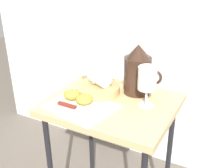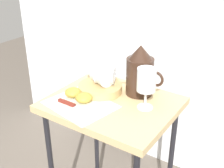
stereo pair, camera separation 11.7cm
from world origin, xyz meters
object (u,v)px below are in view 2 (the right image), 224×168
at_px(basket_tray, 100,88).
at_px(apple_half_right, 84,98).
at_px(pitcher, 140,75).
at_px(wine_glass_tipped_far, 106,75).
at_px(table, 112,118).
at_px(wine_glass_upright, 146,82).
at_px(apple_half_left, 73,92).
at_px(wine_glass_tipped_near, 102,76).
at_px(knife, 73,105).

relative_size(basket_tray, apple_half_right, 2.74).
bearing_deg(basket_tray, pitcher, 28.62).
xyz_separation_m(pitcher, wine_glass_tipped_far, (-0.14, -0.06, -0.01)).
height_order(table, wine_glass_upright, wine_glass_upright).
bearing_deg(apple_half_left, apple_half_right, -9.20).
distance_m(wine_glass_tipped_near, apple_half_right, 0.14).
bearing_deg(knife, apple_half_left, 129.73).
distance_m(basket_tray, pitcher, 0.19).
distance_m(apple_half_left, apple_half_right, 0.07).
xyz_separation_m(basket_tray, apple_half_right, (0.00, -0.12, 0.01)).
distance_m(wine_glass_upright, knife, 0.31).
bearing_deg(basket_tray, table, -25.28).
xyz_separation_m(table, apple_half_left, (-0.16, -0.06, 0.11)).
bearing_deg(apple_half_left, basket_tray, 57.52).
relative_size(table, knife, 3.26).
bearing_deg(knife, wine_glass_tipped_far, 82.35).
bearing_deg(wine_glass_upright, pitcher, 129.51).
relative_size(pitcher, apple_half_left, 3.15).
bearing_deg(apple_half_left, wine_glass_upright, 17.20).
xyz_separation_m(basket_tray, wine_glass_tipped_near, (-0.00, 0.01, 0.06)).
distance_m(wine_glass_tipped_far, apple_half_left, 0.16).
height_order(apple_half_left, apple_half_right, same).
relative_size(apple_half_left, apple_half_right, 1.00).
distance_m(table, apple_half_left, 0.20).
height_order(pitcher, wine_glass_upright, pitcher).
bearing_deg(wine_glass_tipped_far, table, -42.02).
height_order(pitcher, apple_half_left, pitcher).
bearing_deg(table, pitcher, 64.45).
bearing_deg(knife, apple_half_right, 75.94).
relative_size(pitcher, knife, 1.01).
xyz_separation_m(pitcher, knife, (-0.16, -0.25, -0.08)).
bearing_deg(pitcher, apple_half_right, -127.13).
height_order(pitcher, wine_glass_tipped_near, pitcher).
bearing_deg(wine_glass_tipped_near, basket_tray, -85.84).
bearing_deg(basket_tray, wine_glass_upright, -3.31).
relative_size(basket_tray, knife, 0.88).
xyz_separation_m(table, knife, (-0.10, -0.13, 0.09)).
relative_size(wine_glass_tipped_near, knife, 0.76).
bearing_deg(table, wine_glass_upright, 12.08).
xyz_separation_m(wine_glass_upright, wine_glass_tipped_near, (-0.23, 0.03, -0.04)).
bearing_deg(wine_glass_upright, knife, -147.12).
bearing_deg(knife, wine_glass_tipped_near, 86.31).
xyz_separation_m(wine_glass_tipped_near, apple_half_left, (-0.07, -0.12, -0.05)).
height_order(table, apple_half_left, apple_half_left).
bearing_deg(pitcher, wine_glass_tipped_near, -155.72).
distance_m(wine_glass_upright, wine_glass_tipped_near, 0.23).
relative_size(wine_glass_upright, apple_half_left, 2.43).
relative_size(pitcher, wine_glass_tipped_far, 1.34).
relative_size(basket_tray, wine_glass_tipped_far, 1.17).
xyz_separation_m(table, wine_glass_upright, (0.14, 0.03, 0.20)).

